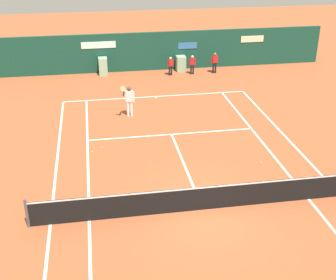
% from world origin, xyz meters
% --- Properties ---
extents(ground_plane, '(80.00, 80.00, 0.01)m').
position_xyz_m(ground_plane, '(-0.00, 0.58, 0.00)').
color(ground_plane, '#A8512D').
extents(tennis_net, '(12.10, 0.10, 1.07)m').
position_xyz_m(tennis_net, '(0.00, 0.00, 0.51)').
color(tennis_net, '#4C4C51').
rests_on(tennis_net, ground_plane).
extents(sponsor_back_wall, '(25.00, 1.02, 2.58)m').
position_xyz_m(sponsor_back_wall, '(-0.01, 16.97, 1.25)').
color(sponsor_back_wall, '#144233').
rests_on(sponsor_back_wall, ground_plane).
extents(player_on_baseline, '(0.76, 0.68, 1.86)m').
position_xyz_m(player_on_baseline, '(-1.77, 9.01, 0.97)').
color(player_on_baseline, white).
rests_on(player_on_baseline, ground_plane).
extents(ball_kid_centre_post, '(0.43, 0.19, 1.28)m').
position_xyz_m(ball_kid_centre_post, '(3.01, 15.55, 0.74)').
color(ball_kid_centre_post, black).
rests_on(ball_kid_centre_post, ground_plane).
extents(ball_kid_left_post, '(0.41, 0.20, 1.24)m').
position_xyz_m(ball_kid_left_post, '(1.55, 15.55, 0.71)').
color(ball_kid_left_post, black).
rests_on(ball_kid_left_post, ground_plane).
extents(ball_kid_right_post, '(0.46, 0.19, 1.39)m').
position_xyz_m(ball_kid_right_post, '(4.54, 15.55, 0.80)').
color(ball_kid_right_post, black).
rests_on(ball_kid_right_post, ground_plane).
extents(tennis_ball_near_service_line, '(0.07, 0.07, 0.07)m').
position_xyz_m(tennis_ball_near_service_line, '(-3.36, 5.44, 0.03)').
color(tennis_ball_near_service_line, '#CCE033').
rests_on(tennis_ball_near_service_line, ground_plane).
extents(tennis_ball_mid_court, '(0.07, 0.07, 0.07)m').
position_xyz_m(tennis_ball_mid_court, '(3.23, 2.89, 0.03)').
color(tennis_ball_mid_court, '#CCE033').
rests_on(tennis_ball_mid_court, ground_plane).
extents(tennis_ball_by_sideline, '(0.07, 0.07, 0.07)m').
position_xyz_m(tennis_ball_by_sideline, '(-3.81, 5.11, 0.03)').
color(tennis_ball_by_sideline, '#CCE033').
rests_on(tennis_ball_by_sideline, ground_plane).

